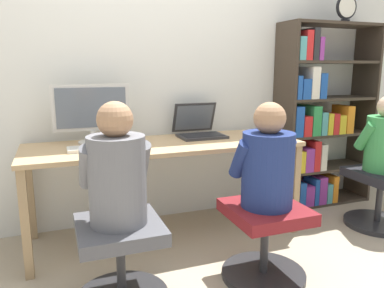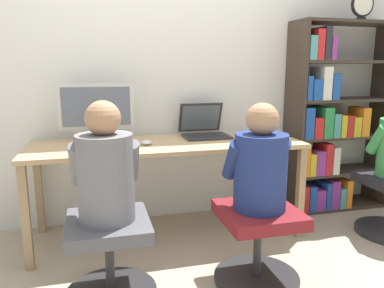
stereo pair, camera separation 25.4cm
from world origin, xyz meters
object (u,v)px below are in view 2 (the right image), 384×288
Objects in this scene: desktop_monitor at (97,112)px; bookshelf at (328,127)px; office_chair_right at (258,241)px; person_at_laptop at (260,165)px; person_at_monitor at (105,170)px; office_chair_left at (109,254)px; keyboard at (103,146)px; desk_clock at (362,5)px; laptop at (204,130)px.

bookshelf is at bearing -0.01° from desktop_monitor.
desktop_monitor reaches higher than office_chair_right.
person_at_monitor is at bearing 176.16° from person_at_laptop.
office_chair_left is 0.80× the size of person_at_monitor.
person_at_monitor is at bearing -90.54° from keyboard.
person_at_monitor is 2.44m from desk_clock.
desktop_monitor is 1.21× the size of keyboard.
laptop is 0.22× the size of bookshelf.
laptop is at bearing 177.10° from desk_clock.
laptop is 1.61m from desk_clock.
laptop is 1.11m from bookshelf.
laptop reaches higher than keyboard.
person_at_laptop is (0.83, -0.69, -0.01)m from keyboard.
office_chair_left is at bearing 176.17° from office_chair_right.
desk_clock is at bearing 21.12° from office_chair_left.
office_chair_right is at bearing -145.28° from desk_clock.
person_at_monitor is 2.87× the size of desk_clock.
office_chair_right is at bearing -86.70° from laptop.
bookshelf is 7.39× the size of desk_clock.
desktop_monitor is at bearing 179.09° from laptop.
desk_clock reaches higher than office_chair_right.
person_at_monitor reaches higher than keyboard.
desktop_monitor is 0.90m from person_at_monitor.
bookshelf reaches higher than desktop_monitor.
laptop is 0.56× the size of person_at_monitor.
desktop_monitor is at bearing 91.64° from person_at_monitor.
bookshelf is (1.90, 0.88, 0.48)m from office_chair_left.
laptop is 0.79× the size of keyboard.
desktop_monitor is at bearing 97.38° from keyboard.
desktop_monitor is 0.82m from laptop.
keyboard is at bearing -172.78° from bookshelf.
bookshelf is at bearing 24.73° from person_at_monitor.
keyboard is 0.70× the size of person_at_monitor.
keyboard is at bearing 140.06° from office_chair_right.
office_chair_right is 0.80× the size of person_at_monitor.
office_chair_left is at bearing 176.47° from person_at_laptop.
bookshelf reaches higher than laptop.
bookshelf is (1.90, 0.87, 0.01)m from person_at_monitor.
office_chair_right is 0.83× the size of person_at_laptop.
person_at_monitor is (-0.84, 0.06, 0.47)m from office_chair_right.
office_chair_left is (-0.78, -0.87, -0.50)m from laptop.
keyboard reaches higher than office_chair_right.
office_chair_right is 0.45m from person_at_laptop.
person_at_laptop reaches higher than keyboard.
keyboard is at bearing -175.53° from desk_clock.
laptop is (0.81, -0.01, -0.16)m from desktop_monitor.
laptop is 0.70× the size of office_chair_left.
desk_clock is at bearing 4.47° from keyboard.
desk_clock reaches higher than keyboard.
person_at_monitor is (0.03, -0.87, -0.20)m from desktop_monitor.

